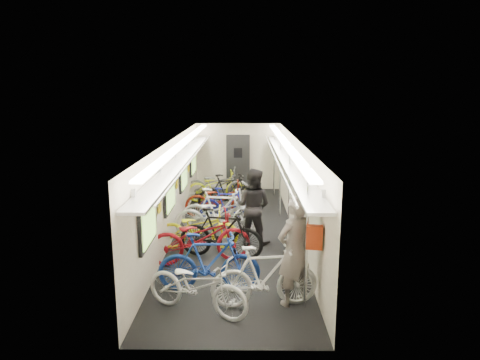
{
  "coord_description": "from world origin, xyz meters",
  "views": [
    {
      "loc": [
        0.25,
        -10.33,
        3.54
      ],
      "look_at": [
        0.12,
        1.09,
        1.15
      ],
      "focal_mm": 32.0,
      "sensor_mm": 36.0,
      "label": 1
    }
  ],
  "objects_px": {
    "bicycle_0": "(197,285)",
    "bicycle_1": "(209,262)",
    "passenger_mid": "(253,206)",
    "backpack": "(314,237)",
    "passenger_near": "(294,251)"
  },
  "relations": [
    {
      "from": "bicycle_0",
      "to": "passenger_near",
      "type": "xyz_separation_m",
      "value": [
        1.59,
        0.34,
        0.46
      ]
    },
    {
      "from": "passenger_mid",
      "to": "backpack",
      "type": "height_order",
      "value": "passenger_mid"
    },
    {
      "from": "bicycle_1",
      "to": "passenger_mid",
      "type": "distance_m",
      "value": 2.7
    },
    {
      "from": "bicycle_1",
      "to": "backpack",
      "type": "xyz_separation_m",
      "value": [
        1.73,
        -0.72,
        0.73
      ]
    },
    {
      "from": "passenger_near",
      "to": "backpack",
      "type": "distance_m",
      "value": 0.52
    },
    {
      "from": "bicycle_0",
      "to": "passenger_near",
      "type": "distance_m",
      "value": 1.69
    },
    {
      "from": "passenger_mid",
      "to": "bicycle_1",
      "type": "bearing_deg",
      "value": 96.04
    },
    {
      "from": "backpack",
      "to": "passenger_mid",
      "type": "bearing_deg",
      "value": 113.99
    },
    {
      "from": "passenger_near",
      "to": "bicycle_0",
      "type": "bearing_deg",
      "value": -22.63
    },
    {
      "from": "bicycle_0",
      "to": "bicycle_1",
      "type": "height_order",
      "value": "bicycle_1"
    },
    {
      "from": "bicycle_1",
      "to": "bicycle_0",
      "type": "bearing_deg",
      "value": 168.9
    },
    {
      "from": "bicycle_0",
      "to": "bicycle_1",
      "type": "xyz_separation_m",
      "value": [
        0.13,
        0.77,
        0.07
      ]
    },
    {
      "from": "bicycle_1",
      "to": "passenger_near",
      "type": "relative_size",
      "value": 0.97
    },
    {
      "from": "passenger_near",
      "to": "backpack",
      "type": "relative_size",
      "value": 4.94
    },
    {
      "from": "passenger_near",
      "to": "passenger_mid",
      "type": "xyz_separation_m",
      "value": [
        -0.63,
        2.97,
        -0.05
      ]
    }
  ]
}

